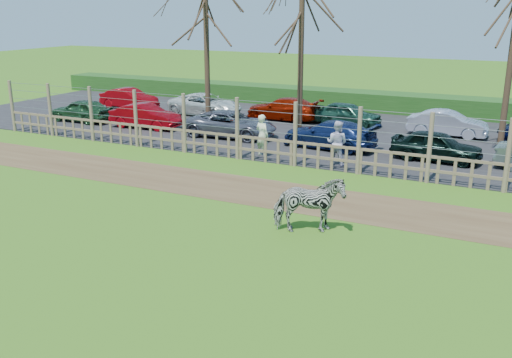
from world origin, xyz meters
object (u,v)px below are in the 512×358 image
at_px(zebra, 309,205).
at_px(visitor_a, 262,135).
at_px(tree_left, 206,14).
at_px(car_9, 283,109).
at_px(car_1, 146,116).
at_px(car_4, 436,146).
at_px(car_7, 129,99).
at_px(car_0, 82,110).
at_px(car_10, 347,114).
at_px(tree_mid, 301,31).
at_px(car_3, 329,134).
at_px(car_11, 448,124).
at_px(visitor_b, 337,143).
at_px(car_8, 206,104).
at_px(car_2, 231,124).

height_order(zebra, visitor_a, visitor_a).
relative_size(tree_left, car_9, 1.90).
xyz_separation_m(visitor_a, car_1, (-7.74, 2.59, -0.26)).
distance_m(car_4, car_7, 19.21).
bearing_deg(car_0, car_10, 111.92).
height_order(visitor_a, car_1, visitor_a).
height_order(tree_left, tree_mid, tree_left).
relative_size(car_3, car_7, 1.14).
distance_m(car_3, car_11, 6.35).
distance_m(visitor_b, car_3, 2.76).
bearing_deg(zebra, car_8, 13.06).
xyz_separation_m(zebra, visitor_b, (-1.47, 6.91, 0.11)).
relative_size(car_7, car_11, 1.00).
bearing_deg(car_0, car_4, 90.05).
relative_size(tree_left, car_0, 2.24).
bearing_deg(car_10, car_8, 100.15).
height_order(visitor_a, car_0, visitor_a).
bearing_deg(visitor_b, car_3, -61.72).
xyz_separation_m(car_3, car_4, (4.51, -0.18, 0.00)).
relative_size(car_8, car_9, 1.04).
xyz_separation_m(car_3, car_8, (-8.88, 4.49, 0.00)).
bearing_deg(car_9, car_2, -3.50).
bearing_deg(visitor_b, car_4, -141.83).
height_order(car_0, car_3, same).
relative_size(car_7, car_9, 0.88).
xyz_separation_m(car_4, car_8, (-13.39, 4.67, 0.00)).
bearing_deg(car_1, car_9, -50.35).
distance_m(car_1, car_4, 14.28).
bearing_deg(car_7, car_9, -83.55).
distance_m(car_4, car_10, 7.47).
bearing_deg(car_7, car_4, -101.63).
bearing_deg(car_8, zebra, -135.20).
distance_m(zebra, car_9, 16.11).
bearing_deg(car_2, visitor_b, -116.48).
bearing_deg(car_0, car_3, 90.65).
height_order(car_2, car_4, same).
distance_m(tree_left, car_7, 9.42).
distance_m(car_1, car_11, 14.77).
height_order(tree_mid, car_8, tree_mid).
xyz_separation_m(visitor_b, car_0, (-14.99, 2.47, -0.26)).
distance_m(tree_mid, car_11, 8.17).
height_order(zebra, visitor_b, visitor_b).
relative_size(zebra, car_7, 0.52).
xyz_separation_m(car_7, car_9, (9.79, 0.75, 0.00)).
bearing_deg(zebra, car_0, 33.80).
height_order(car_1, car_11, same).
relative_size(car_2, car_3, 1.04).
xyz_separation_m(car_1, car_2, (4.87, 0.06, 0.00)).
bearing_deg(car_2, car_10, -42.75).
height_order(car_8, car_11, same).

